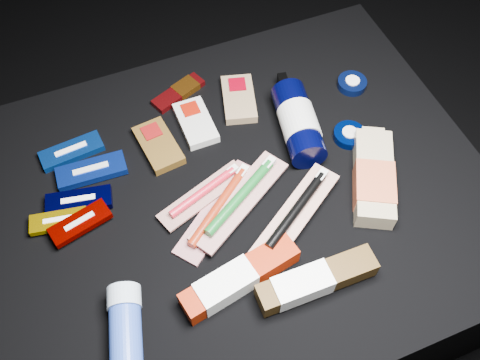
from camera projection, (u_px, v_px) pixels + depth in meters
name	position (u px, v px, depth m)	size (l,w,h in m)	color
ground	(236.00, 274.00, 1.36)	(3.00, 3.00, 0.00)	black
cloth_table	(235.00, 239.00, 1.19)	(0.98, 0.78, 0.40)	black
luna_bar_0	(72.00, 151.00, 1.07)	(0.13, 0.06, 0.02)	navy
luna_bar_1	(92.00, 171.00, 1.04)	(0.14, 0.06, 0.02)	#0C2995
luna_bar_2	(79.00, 201.00, 1.00)	(0.13, 0.07, 0.02)	black
luna_bar_3	(59.00, 221.00, 0.98)	(0.11, 0.06, 0.01)	#BE9600
luna_bar_4	(80.00, 223.00, 0.97)	(0.12, 0.07, 0.01)	#770300
clif_bar_0	(157.00, 144.00, 1.07)	(0.08, 0.13, 0.02)	#4E3511
clif_bar_1	(195.00, 121.00, 1.11)	(0.06, 0.12, 0.02)	beige
clif_bar_2	(239.00, 97.00, 1.14)	(0.10, 0.14, 0.02)	#876C4C
power_bar	(181.00, 91.00, 1.15)	(0.13, 0.08, 0.02)	#690A0D
lotion_bottle	(298.00, 123.00, 1.07)	(0.10, 0.23, 0.07)	black
cream_tin_upper	(352.00, 83.00, 1.16)	(0.06, 0.06, 0.02)	black
cream_tin_lower	(349.00, 135.00, 1.09)	(0.06, 0.06, 0.02)	black
bodywash_bottle	(374.00, 179.00, 1.02)	(0.16, 0.21, 0.04)	tan
deodorant_stick	(125.00, 326.00, 0.86)	(0.08, 0.14, 0.06)	#2845A3
toothbrush_pack_0	(219.00, 207.00, 1.00)	(0.22, 0.18, 0.03)	#B3A9A7
toothbrush_pack_1	(204.00, 193.00, 1.01)	(0.19, 0.10, 0.02)	#A8A19E
toothbrush_pack_2	(241.00, 198.00, 0.99)	(0.23, 0.17, 0.03)	beige
toothbrush_pack_3	(297.00, 211.00, 0.97)	(0.22, 0.17, 0.03)	silver
toothpaste_carton_red	(235.00, 280.00, 0.91)	(0.22, 0.09, 0.04)	#901B03
toothpaste_carton_green	(312.00, 282.00, 0.90)	(0.21, 0.05, 0.04)	#3D280D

